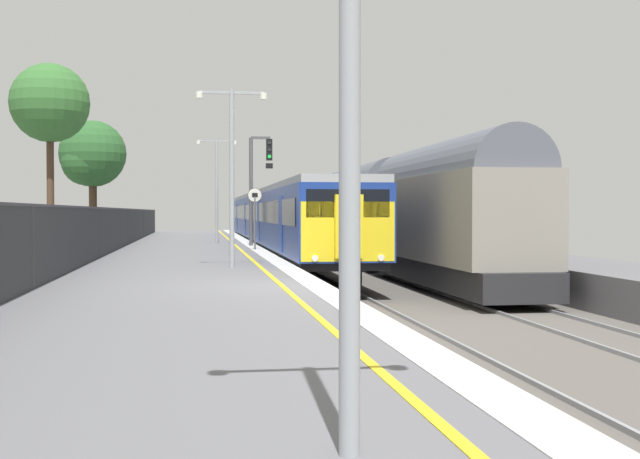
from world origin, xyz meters
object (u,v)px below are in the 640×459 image
Objects in this scene: commuter_train_at_platform at (277,218)px; platform_lamp_far at (217,181)px; platform_lamp_mid at (232,161)px; background_tree_centre at (51,106)px; freight_train_adjacent_track at (341,211)px; speed_limit_sign at (255,210)px; signal_gantry at (257,178)px; background_tree_left at (91,156)px.

platform_lamp_far is (-3.25, -2.12, 1.85)m from commuter_train_at_platform.
platform_lamp_mid is 15.53m from background_tree_centre.
freight_train_adjacent_track reaches higher than speed_limit_sign.
speed_limit_sign is at bearing -114.67° from freight_train_adjacent_track.
speed_limit_sign is (-1.85, -9.40, 0.38)m from commuter_train_at_platform.
freight_train_adjacent_track is 10.90× the size of platform_lamp_mid.
speed_limit_sign is 0.51× the size of platform_lamp_mid.
signal_gantry is (-1.48, -5.39, 1.91)m from commuter_train_at_platform.
background_tree_centre reaches higher than platform_lamp_far.
commuter_train_at_platform is at bearing 80.97° from platform_lamp_mid.
background_tree_left is (-6.63, 22.51, 1.56)m from platform_lamp_mid.
platform_lamp_far reaches higher than commuter_train_at_platform.
commuter_train_at_platform is 8.10× the size of platform_lamp_far.
background_tree_left is at bearing -174.64° from freight_train_adjacent_track.
commuter_train_at_platform is 4.30m from platform_lamp_far.
background_tree_left is at bearing 147.96° from platform_lamp_far.
commuter_train_at_platform is 13.48m from background_tree_centre.
background_tree_centre is at bearing -145.89° from commuter_train_at_platform.
commuter_train_at_platform is 10.62m from background_tree_left.
background_tree_centre reaches higher than speed_limit_sign.
freight_train_adjacent_track is 18.33m from background_tree_centre.
platform_lamp_mid is at bearing -73.59° from background_tree_left.
platform_lamp_far is at bearing -143.08° from freight_train_adjacent_track.
commuter_train_at_platform is at bearing 33.05° from platform_lamp_far.
speed_limit_sign is 11.25m from platform_lamp_mid.
platform_lamp_mid is at bearing -61.92° from background_tree_centre.
speed_limit_sign is at bearing -15.33° from background_tree_centre.
background_tree_centre reaches higher than signal_gantry.
signal_gantry is 9.56m from background_tree_centre.
background_tree_centre is (-8.94, -1.66, 2.96)m from signal_gantry.
freight_train_adjacent_track is 8.43× the size of background_tree_left.
platform_lamp_far is at bearing 90.00° from platform_lamp_mid.
freight_train_adjacent_track is at bearing 5.36° from background_tree_left.
background_tree_left is at bearing 106.41° from platform_lamp_mid.
platform_lamp_mid is at bearing -97.24° from speed_limit_sign.
speed_limit_sign is 0.40× the size of background_tree_left.
background_tree_left reaches higher than signal_gantry.
freight_train_adjacent_track is at bearing 35.77° from background_tree_centre.
background_tree_left is at bearing 138.56° from signal_gantry.
signal_gantry is at bearing -41.44° from background_tree_left.
commuter_train_at_platform is at bearing 74.68° from signal_gantry.
signal_gantry reaches higher than platform_lamp_mid.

